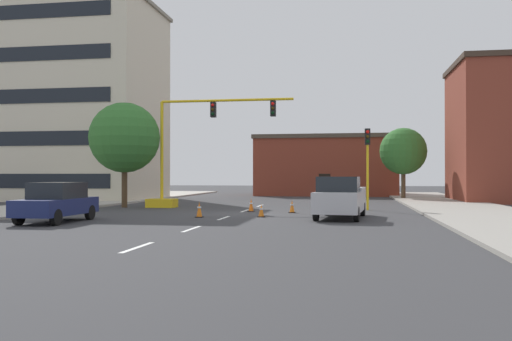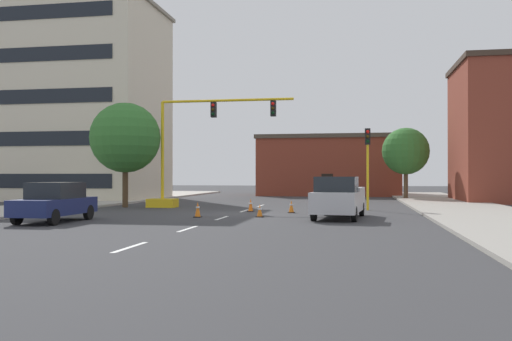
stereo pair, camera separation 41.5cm
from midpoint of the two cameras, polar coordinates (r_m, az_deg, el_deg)
ground_plane at (r=29.71m, az=-2.44°, el=-4.45°), size 160.00×160.00×0.00m
sidewalk_left at (r=41.55m, az=-17.44°, el=-3.20°), size 6.00×56.00×0.14m
sidewalk_right at (r=37.62m, az=19.53°, el=-3.48°), size 6.00×56.00×0.14m
lane_stripe_seg_0 at (r=16.34m, az=-12.77°, el=-7.68°), size 0.16×2.40×0.01m
lane_stripe_seg_1 at (r=21.50m, az=-7.17°, el=-5.96°), size 0.16×2.40×0.01m
lane_stripe_seg_2 at (r=26.79m, az=-3.78°, el=-4.88°), size 0.16×2.40×0.01m
lane_stripe_seg_3 at (r=32.16m, az=-1.52°, el=-4.14°), size 0.16×2.40×0.01m
lane_stripe_seg_4 at (r=37.56m, az=0.09°, el=-3.62°), size 0.16×2.40×0.01m
building_tall_left at (r=50.08m, az=-18.33°, el=6.64°), size 13.94×10.63×16.47m
building_brick_center at (r=58.19m, az=7.03°, el=0.49°), size 14.29×9.19×6.07m
traffic_signal_gantry at (r=35.62m, az=-8.12°, el=-0.15°), size 9.34×1.20×6.83m
traffic_light_pole_right at (r=33.33m, az=11.01°, el=2.06°), size 0.32×0.47×4.80m
tree_right_far at (r=48.57m, az=14.62°, el=1.91°), size 3.94×3.94×6.06m
tree_left_near at (r=36.55m, az=-13.64°, el=3.28°), size 4.49×4.49×6.70m
pickup_truck_silver at (r=26.76m, az=8.22°, el=-2.80°), size 2.51×5.57×1.99m
sedan_navy_near_left at (r=25.89m, az=-20.18°, el=-3.04°), size 1.90×4.51×1.74m
traffic_cone_roadside_a at (r=31.38m, az=-0.89°, el=-3.58°), size 0.36×0.36×0.74m
traffic_cone_roadside_b at (r=27.28m, az=-6.27°, el=-4.01°), size 0.36×0.36×0.77m
traffic_cone_roadside_c at (r=30.48m, az=3.32°, el=-3.71°), size 0.36×0.36×0.70m
traffic_cone_roadside_d at (r=27.35m, az=0.11°, el=-4.15°), size 0.36×0.36×0.63m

